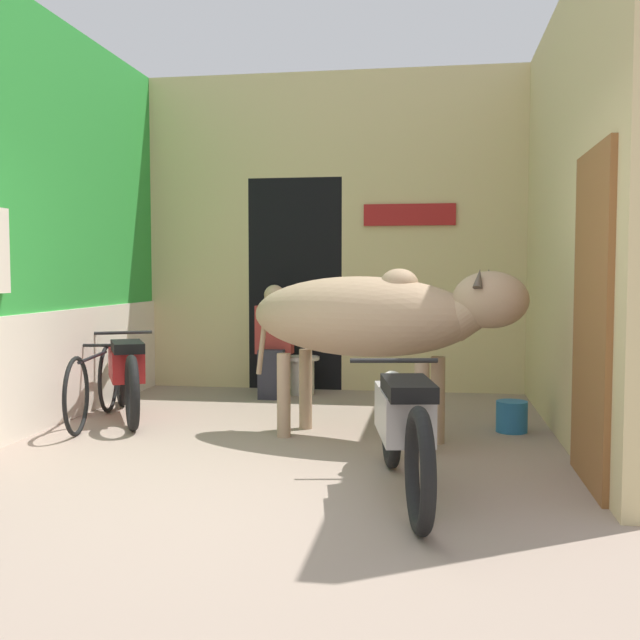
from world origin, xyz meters
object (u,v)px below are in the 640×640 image
at_px(motorcycle_near, 403,423).
at_px(bicycle, 94,385).
at_px(bucket, 512,416).
at_px(shopkeeper_seated, 274,338).
at_px(plastic_stool, 302,374).
at_px(cow, 373,317).
at_px(motorcycle_far, 126,371).

xyz_separation_m(motorcycle_near, bicycle, (-2.80, 1.76, -0.10)).
distance_m(motorcycle_near, bicycle, 3.31).
bearing_deg(motorcycle_near, bucket, 66.97).
distance_m(bicycle, shopkeeper_seated, 2.05).
xyz_separation_m(shopkeeper_seated, plastic_stool, (0.27, 0.23, -0.41)).
height_order(motorcycle_near, plastic_stool, motorcycle_near).
bearing_deg(plastic_stool, cow, -66.24).
height_order(motorcycle_far, plastic_stool, motorcycle_far).
distance_m(shopkeeper_seated, plastic_stool, 0.54).
height_order(cow, motorcycle_near, cow).
bearing_deg(shopkeeper_seated, bicycle, -129.36).
xyz_separation_m(bicycle, plastic_stool, (1.56, 1.80, -0.11)).
height_order(cow, shopkeeper_seated, cow).
xyz_separation_m(motorcycle_far, shopkeeper_seated, (1.11, 1.28, 0.21)).
bearing_deg(bicycle, bucket, 2.82).
xyz_separation_m(motorcycle_far, bicycle, (-0.18, -0.29, -0.09)).
bearing_deg(plastic_stool, bicycle, -130.86).
bearing_deg(cow, bucket, 25.49).
distance_m(cow, bicycle, 2.61).
bearing_deg(bucket, motorcycle_far, 178.11).
relative_size(motorcycle_near, bicycle, 1.17).
bearing_deg(bucket, shopkeeper_seated, 149.20).
bearing_deg(cow, motorcycle_far, 164.45).
relative_size(cow, bicycle, 1.40).
distance_m(plastic_stool, bucket, 2.63).
relative_size(cow, plastic_stool, 5.54).
bearing_deg(cow, shopkeeper_seated, 122.28).
bearing_deg(motorcycle_near, plastic_stool, 109.24).
height_order(shopkeeper_seated, plastic_stool, shopkeeper_seated).
height_order(plastic_stool, bucket, plastic_stool).
height_order(motorcycle_near, motorcycle_far, motorcycle_near).
distance_m(cow, shopkeeper_seated, 2.31).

